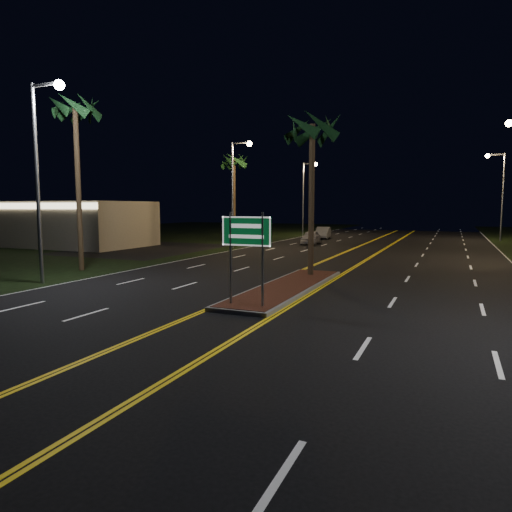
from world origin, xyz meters
The scene contains 14 objects.
ground centered at (0.00, 0.00, 0.00)m, with size 120.00×120.00×0.00m, color black.
grass_left centered at (-30.00, 25.00, 0.00)m, with size 40.00×110.00×0.01m, color black.
median_island centered at (0.00, 7.00, 0.08)m, with size 2.25×10.25×0.17m.
highway_sign centered at (0.00, 2.80, 2.40)m, with size 1.80×0.08×3.20m.
commercial_building centered at (-26.00, 19.99, 2.00)m, with size 15.00×8.12×4.00m.
streetlight_left_near centered at (-10.61, 4.00, 5.66)m, with size 1.91×0.44×9.00m.
streetlight_left_mid centered at (-10.61, 24.00, 5.66)m, with size 1.91×0.44×9.00m.
streetlight_left_far centered at (-10.61, 44.00, 5.66)m, with size 1.91×0.44×9.00m.
streetlight_right_far centered at (10.61, 42.00, 5.66)m, with size 1.91×0.44×9.00m.
palm_median centered at (0.00, 10.50, 7.28)m, with size 2.40×2.40×8.30m.
palm_left_near centered at (-12.50, 8.00, 8.68)m, with size 2.40×2.40×9.80m.
palm_left_far centered at (-12.80, 28.00, 7.75)m, with size 2.40×2.40×8.80m.
car_near centered at (-5.93, 30.50, 0.75)m, with size 1.92×4.48×1.49m, color #B7B6BD.
car_far centered at (-6.85, 38.35, 0.75)m, with size 1.94×4.53×1.51m, color silver.
Camera 1 is at (6.44, -11.27, 3.52)m, focal length 32.00 mm.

